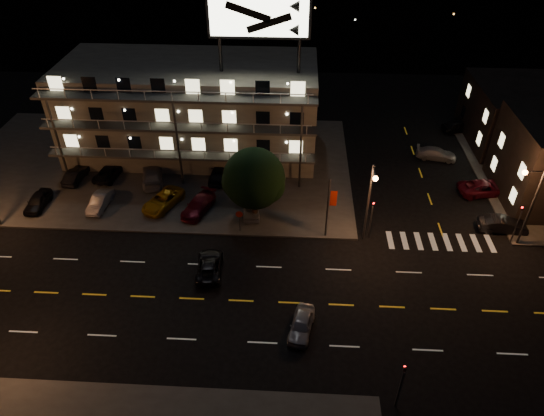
# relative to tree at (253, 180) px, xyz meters

# --- Properties ---
(ground) EXTENTS (140.00, 140.00, 0.00)m
(ground) POSITION_rel_tree_xyz_m (1.80, -10.56, -4.63)
(ground) COLOR black
(ground) RESTS_ON ground
(curb_nw) EXTENTS (44.00, 24.00, 0.15)m
(curb_nw) POSITION_rel_tree_xyz_m (-12.20, 9.44, -4.56)
(curb_nw) COLOR #3A3A37
(curb_nw) RESTS_ON ground
(motel) EXTENTS (28.00, 13.80, 18.10)m
(motel) POSITION_rel_tree_xyz_m (-8.14, 13.32, 0.71)
(motel) COLOR gray
(motel) RESTS_ON ground
(side_bldg_back) EXTENTS (14.06, 12.00, 7.00)m
(side_bldg_back) POSITION_rel_tree_xyz_m (31.79, 17.44, -1.13)
(side_bldg_back) COLOR black
(side_bldg_back) RESTS_ON ground
(streetlight_nc) EXTENTS (0.44, 1.92, 8.00)m
(streetlight_nc) POSITION_rel_tree_xyz_m (10.30, -2.63, 0.33)
(streetlight_nc) COLOR #2D2D30
(streetlight_nc) RESTS_ON ground
(streetlight_ne) EXTENTS (1.92, 0.44, 8.00)m
(streetlight_ne) POSITION_rel_tree_xyz_m (23.94, -2.26, 0.33)
(streetlight_ne) COLOR #2D2D30
(streetlight_ne) RESTS_ON ground
(signal_nw) EXTENTS (0.20, 0.27, 4.60)m
(signal_nw) POSITION_rel_tree_xyz_m (10.80, -2.07, -2.06)
(signal_nw) COLOR #2D2D30
(signal_nw) RESTS_ON ground
(signal_sw) EXTENTS (0.20, 0.27, 4.60)m
(signal_sw) POSITION_rel_tree_xyz_m (10.80, -19.06, -2.06)
(signal_sw) COLOR #2D2D30
(signal_sw) RESTS_ON ground
(signal_ne) EXTENTS (0.27, 0.20, 4.60)m
(signal_ne) POSITION_rel_tree_xyz_m (23.80, -2.06, -2.06)
(signal_ne) COLOR #2D2D30
(signal_ne) RESTS_ON ground
(banner_north) EXTENTS (0.83, 0.16, 6.40)m
(banner_north) POSITION_rel_tree_xyz_m (6.89, -2.16, -1.20)
(banner_north) COLOR #2D2D30
(banner_north) RESTS_ON ground
(stop_sign) EXTENTS (0.91, 0.11, 2.61)m
(stop_sign) POSITION_rel_tree_xyz_m (-1.20, -1.99, -2.92)
(stop_sign) COLOR #2D2D30
(stop_sign) RESTS_ON ground
(tree) EXTENTS (5.99, 5.77, 7.54)m
(tree) POSITION_rel_tree_xyz_m (0.00, 0.00, 0.00)
(tree) COLOR black
(tree) RESTS_ON curb_nw
(lot_car_0) EXTENTS (1.66, 4.02, 1.36)m
(lot_car_0) POSITION_rel_tree_xyz_m (-21.79, 0.76, -3.80)
(lot_car_0) COLOR black
(lot_car_0) RESTS_ON curb_nw
(lot_car_1) EXTENTS (1.70, 4.11, 1.32)m
(lot_car_1) POSITION_rel_tree_xyz_m (-15.59, 1.06, -3.82)
(lot_car_1) COLOR #939298
(lot_car_1) RESTS_ON curb_nw
(lot_car_2) EXTENTS (4.12, 5.44, 1.37)m
(lot_car_2) POSITION_rel_tree_xyz_m (-9.31, 1.50, -3.79)
(lot_car_2) COLOR #C88E12
(lot_car_2) RESTS_ON curb_nw
(lot_car_3) EXTENTS (3.37, 5.12, 1.38)m
(lot_car_3) POSITION_rel_tree_xyz_m (-5.62, 0.91, -3.79)
(lot_car_3) COLOR #560C18
(lot_car_3) RESTS_ON curb_nw
(lot_car_4) EXTENTS (2.13, 4.18, 1.36)m
(lot_car_4) POSITION_rel_tree_xyz_m (-0.41, 0.83, -3.80)
(lot_car_4) COLOR #939298
(lot_car_4) RESTS_ON curb_nw
(lot_car_5) EXTENTS (1.68, 4.09, 1.32)m
(lot_car_5) POSITION_rel_tree_xyz_m (-19.81, 5.63, -3.82)
(lot_car_5) COLOR black
(lot_car_5) RESTS_ON curb_nw
(lot_car_6) EXTENTS (2.79, 4.83, 1.27)m
(lot_car_6) POSITION_rel_tree_xyz_m (-16.44, 6.55, -3.85)
(lot_car_6) COLOR black
(lot_car_6) RESTS_ON curb_nw
(lot_car_7) EXTENTS (3.34, 5.58, 1.51)m
(lot_car_7) POSITION_rel_tree_xyz_m (-11.50, 5.89, -3.72)
(lot_car_7) COLOR #939298
(lot_car_7) RESTS_ON curb_nw
(lot_car_8) EXTENTS (1.93, 4.45, 1.50)m
(lot_car_8) POSITION_rel_tree_xyz_m (-4.46, 6.71, -3.73)
(lot_car_8) COLOR black
(lot_car_8) RESTS_ON curb_nw
(lot_car_9) EXTENTS (3.17, 4.82, 1.50)m
(lot_car_9) POSITION_rel_tree_xyz_m (-0.84, 5.93, -3.73)
(lot_car_9) COLOR #560C18
(lot_car_9) RESTS_ON curb_nw
(side_car_0) EXTENTS (4.54, 1.78, 1.47)m
(side_car_0) POSITION_rel_tree_xyz_m (23.46, -0.41, -3.90)
(side_car_0) COLOR black
(side_car_0) RESTS_ON ground
(side_car_1) EXTENTS (5.62, 3.33, 1.46)m
(side_car_1) POSITION_rel_tree_xyz_m (23.50, 5.74, -3.90)
(side_car_1) COLOR #560C18
(side_car_1) RESTS_ON ground
(side_car_2) EXTENTS (4.82, 2.67, 1.32)m
(side_car_2) POSITION_rel_tree_xyz_m (20.10, 12.66, -3.97)
(side_car_2) COLOR #939298
(side_car_2) RESTS_ON ground
(side_car_3) EXTENTS (4.73, 2.72, 1.51)m
(side_car_3) POSITION_rel_tree_xyz_m (24.49, 19.66, -3.87)
(side_car_3) COLOR black
(side_car_3) RESTS_ON ground
(road_car_east) EXTENTS (2.29, 4.10, 1.32)m
(road_car_east) POSITION_rel_tree_xyz_m (4.64, -13.25, -3.97)
(road_car_east) COLOR #939298
(road_car_east) RESTS_ON ground
(road_car_west) EXTENTS (2.45, 4.70, 1.26)m
(road_car_west) POSITION_rel_tree_xyz_m (-3.23, -7.35, -4.00)
(road_car_west) COLOR black
(road_car_west) RESTS_ON ground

